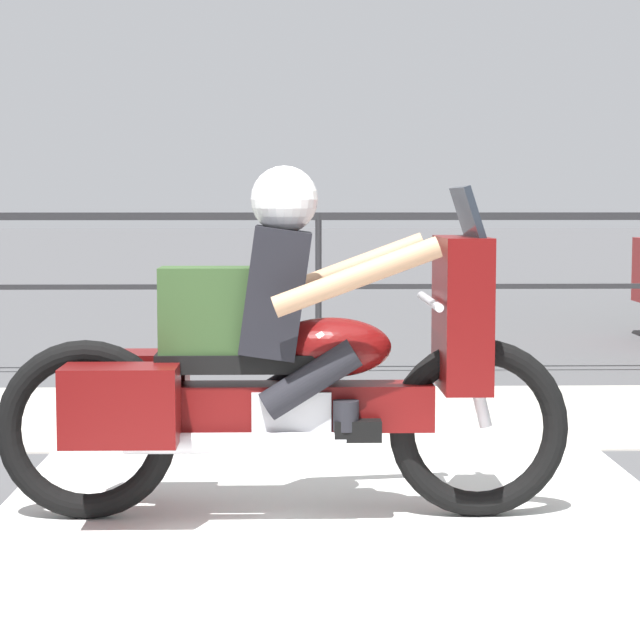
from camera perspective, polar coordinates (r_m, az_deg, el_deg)
ground_plane at (r=4.80m, az=1.45°, el=-11.32°), size 120.00×120.00×0.00m
sidewalk_band at (r=8.11m, az=0.24°, el=-4.35°), size 44.00×2.40×0.01m
crosswalk_band at (r=4.61m, az=1.24°, el=-11.99°), size 3.05×6.00×0.01m
fence_railing at (r=9.83m, az=-0.07°, el=3.31°), size 36.00×0.05×1.30m
motorcycle at (r=5.41m, az=-1.67°, el=-1.97°), size 2.50×0.76×1.54m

